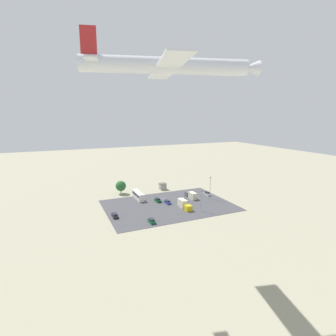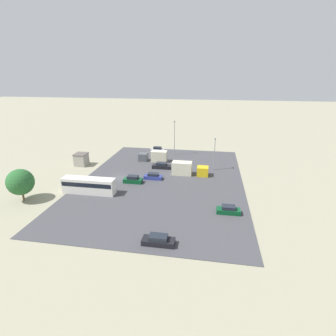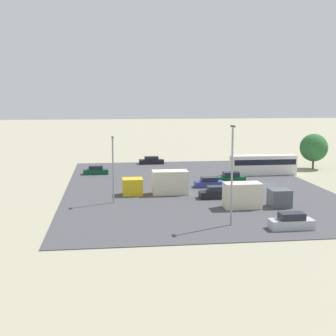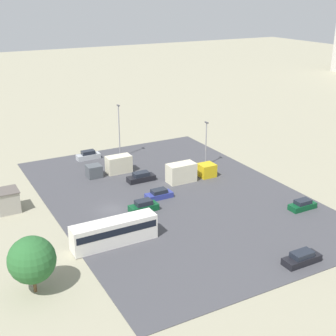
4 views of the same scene
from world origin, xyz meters
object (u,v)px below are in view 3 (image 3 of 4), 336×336
(parked_truck_1, at_px, (253,196))
(parked_car_3, at_px, (217,193))
(parked_car_1, at_px, (231,178))
(parked_car_0, at_px, (96,171))
(parked_car_4, at_px, (291,222))
(bus, at_px, (263,164))
(parked_car_2, at_px, (151,161))
(parked_truck_0, at_px, (159,184))
(parked_car_5, at_px, (209,183))

(parked_truck_1, bearing_deg, parked_car_3, -151.62)
(parked_car_1, bearing_deg, parked_car_3, -23.66)
(parked_car_1, relative_size, parked_car_3, 0.90)
(parked_car_0, distance_m, parked_car_3, 26.32)
(parked_car_0, distance_m, parked_car_4, 40.84)
(parked_car_3, bearing_deg, parked_car_0, -142.41)
(bus, bearing_deg, parked_car_1, 132.65)
(parked_car_2, bearing_deg, bus, 50.22)
(parked_car_4, relative_size, parked_truck_1, 0.55)
(parked_car_3, height_order, parked_truck_1, parked_truck_1)
(parked_car_1, xyz_separation_m, parked_truck_1, (-15.87, 1.57, 0.68))
(parked_car_1, distance_m, parked_car_3, 11.31)
(parked_car_3, distance_m, parked_truck_0, 7.97)
(parked_car_4, bearing_deg, parked_car_3, 15.45)
(parked_car_3, distance_m, parked_truck_1, 6.30)
(parked_car_0, distance_m, parked_truck_0, 19.60)
(parked_car_1, distance_m, parked_truck_0, 13.64)
(bus, xyz_separation_m, parked_car_2, (14.57, 17.50, -1.14))
(bus, height_order, parked_truck_0, bus)
(bus, relative_size, parked_car_2, 2.31)
(parked_car_0, bearing_deg, parked_car_2, 136.09)
(parked_car_5, bearing_deg, parked_car_2, 14.39)
(parked_car_0, bearing_deg, parked_car_5, 51.12)
(bus, distance_m, parked_car_4, 32.72)
(parked_car_1, height_order, parked_car_3, parked_car_1)
(parked_car_3, bearing_deg, parked_truck_0, -115.43)
(parked_car_0, height_order, parked_car_3, parked_car_3)
(parked_car_1, distance_m, parked_car_5, 4.94)
(parked_car_4, distance_m, parked_truck_0, 21.31)
(parked_car_2, bearing_deg, parked_car_1, 25.63)
(parked_car_0, bearing_deg, parked_car_1, 63.00)
(parked_car_2, xyz_separation_m, parked_car_5, (-24.16, -6.20, -0.01))
(parked_car_3, xyz_separation_m, parked_truck_0, (3.41, 7.17, 0.79))
(parked_truck_1, bearing_deg, parked_truck_0, -131.31)
(parked_car_1, xyz_separation_m, parked_truck_0, (-6.96, 11.71, 0.76))
(bus, distance_m, parked_car_2, 22.80)
(parked_car_4, relative_size, parked_truck_0, 0.50)
(parked_car_0, distance_m, parked_car_2, 14.98)
(parked_car_2, bearing_deg, parked_car_5, 14.39)
(bus, bearing_deg, parked_truck_1, 158.59)
(parked_car_3, bearing_deg, parked_car_2, -169.84)
(parked_car_1, distance_m, parked_car_4, 25.06)
(parked_car_0, relative_size, parked_truck_0, 0.47)
(parked_car_5, relative_size, parked_truck_0, 0.48)
(parked_car_4, bearing_deg, bus, -13.75)
(parked_car_4, xyz_separation_m, parked_car_5, (22.17, 3.53, -0.08))
(parked_car_4, height_order, parked_truck_1, parked_truck_1)
(parked_car_0, relative_size, parked_car_4, 0.94)
(parked_car_3, height_order, parked_car_5, parked_car_3)
(parked_car_1, distance_m, parked_car_2, 23.60)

